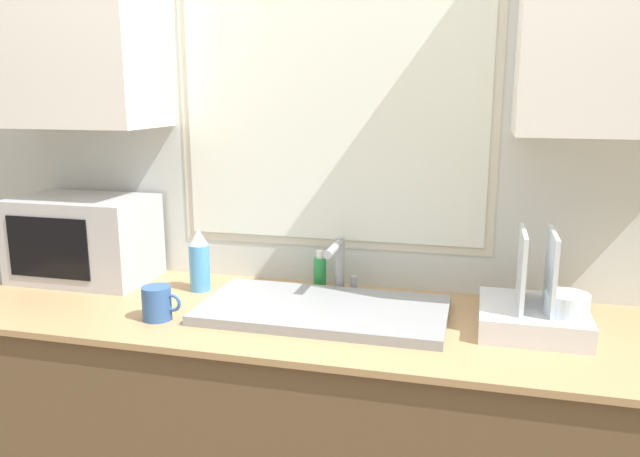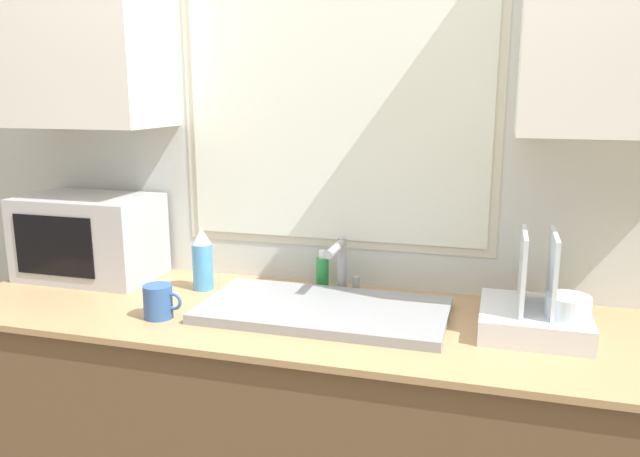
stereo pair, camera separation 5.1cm
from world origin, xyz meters
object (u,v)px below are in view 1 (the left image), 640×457
faucet (339,261)px  dish_rack (536,310)px  soap_bottle (320,272)px  spray_bottle (199,261)px  mug_near_sink (157,303)px  microwave (84,239)px

faucet → dish_rack: dish_rack is taller
dish_rack → soap_bottle: bearing=162.3°
dish_rack → spray_bottle: 1.10m
dish_rack → soap_bottle: dish_rack is taller
dish_rack → spray_bottle: size_ratio=1.42×
dish_rack → mug_near_sink: 1.11m
dish_rack → mug_near_sink: dish_rack is taller
microwave → dish_rack: bearing=-4.4°
dish_rack → spray_bottle: bearing=174.7°
spray_bottle → mug_near_sink: spray_bottle is taller
faucet → microwave: microwave is taller
microwave → spray_bottle: (0.46, -0.02, -0.05)m
microwave → soap_bottle: bearing=6.8°
soap_bottle → spray_bottle: bearing=-162.9°
microwave → soap_bottle: size_ratio=3.51×
microwave → mug_near_sink: size_ratio=3.90×
soap_bottle → mug_near_sink: size_ratio=1.11×
spray_bottle → soap_bottle: bearing=17.1°
faucet → spray_bottle: spray_bottle is taller
spray_bottle → faucet: bearing=8.0°
microwave → dish_rack: size_ratio=1.55×
microwave → mug_near_sink: microwave is taller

